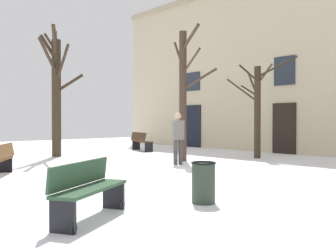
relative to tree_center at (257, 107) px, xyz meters
name	(u,v)px	position (x,y,z in m)	size (l,w,h in m)	color
ground_plane	(125,170)	(-0.40, -6.11, -2.02)	(35.99, 35.99, 0.00)	white
building_facade	(287,58)	(-0.40, 2.76, 2.27)	(22.49, 0.60, 8.47)	beige
tree_center	(257,107)	(0.00, 0.00, 0.00)	(2.60, 1.98, 3.97)	#382B1E
tree_near_facade	(184,92)	(-1.13, -2.95, 0.53)	(2.04, 1.19, 4.77)	#423326
tree_foreground	(56,90)	(-5.83, -5.68, 0.72)	(2.51, 2.24, 5.45)	#382B1E
litter_bin	(203,182)	(4.28, -7.68, -1.64)	(0.45, 0.45, 0.75)	#2D3D2D
bench_by_litter_bin	(0,159)	(-1.73, -9.28, -1.58)	(1.49, 1.22, 0.87)	brown
bench_far_corner	(88,189)	(3.90, -9.83, -1.56)	(1.21, 1.65, 0.88)	#2D4C33
bench_near_center_tree	(141,141)	(-5.88, -1.25, -1.55)	(1.74, 0.89, 0.91)	#3D2819
person_by_shop_door	(178,136)	(-0.45, -3.88, -1.04)	(0.34, 0.43, 1.76)	#403D3A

